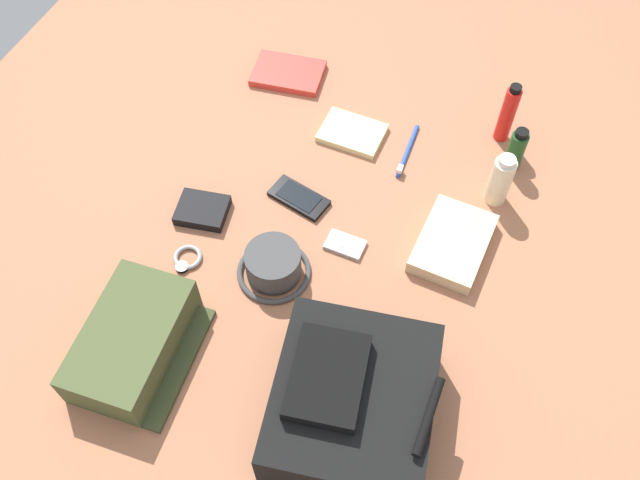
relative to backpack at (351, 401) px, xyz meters
The scene contains 15 objects.
ground_plane 0.38m from the backpack, 149.13° to the right, with size 2.64×2.02×0.02m, color #A46748.
backpack is the anchor object (origin of this frame).
toiletry_pouch 0.43m from the backpack, 84.95° to the right, with size 0.29×0.22×0.09m.
bucket_hat 0.35m from the backpack, 131.33° to the right, with size 0.16×0.16×0.07m.
sunscreen_spray 0.79m from the backpack, behind, with size 0.04×0.04×0.17m.
shampoo_bottle 0.72m from the backpack, 168.92° to the left, with size 0.04×0.04×0.12m.
lotion_bottle 0.61m from the backpack, 168.07° to the left, with size 0.05×0.05×0.14m.
paperback_novel 0.91m from the backpack, 149.11° to the right, with size 0.15×0.19×0.02m.
cell_phone 0.52m from the backpack, 146.16° to the right, with size 0.09×0.15×0.01m.
media_player 0.38m from the backpack, 157.59° to the right, with size 0.05×0.09×0.01m.
wristwatch 0.48m from the backpack, 112.69° to the right, with size 0.07×0.06×0.01m.
toothbrush 0.65m from the backpack, behind, with size 0.17×0.02×0.02m.
wallet 0.56m from the backpack, 123.27° to the right, with size 0.09×0.11×0.02m, color black.
notepad 0.70m from the backpack, 159.70° to the right, with size 0.11×0.15×0.02m, color beige.
folded_towel 0.44m from the backpack, behind, with size 0.20×0.14×0.04m, color beige.
Camera 1 is at (0.73, 0.30, 1.25)m, focal length 38.24 mm.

